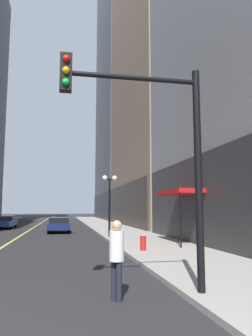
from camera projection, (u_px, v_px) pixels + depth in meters
The scene contains 12 objects.
ground_plane at pixel (35, 227), 37.51m from camera, with size 200.00×200.00×0.00m, color #262628.
sidewalk_right at pixel (106, 225), 39.06m from camera, with size 4.50×78.00×0.15m, color #9E9991.
lane_centre_stripe at pixel (35, 227), 37.51m from camera, with size 0.16×70.00×0.01m, color #E5D64C.
building_right_far at pixel (131, 85), 68.50m from camera, with size 12.37×26.00×56.54m.
storefront_awning_right at pixel (180, 193), 18.38m from camera, with size 1.60×4.13×3.12m.
car_navy at pixel (59, 224), 28.30m from camera, with size 1.88×4.31×1.32m.
car_blue at pixel (6, 222), 34.17m from camera, with size 1.81×4.74×1.32m.
car_white at pixel (62, 218), 45.50m from camera, with size 1.84×4.09×1.32m.
pedestrian_in_white_shirt at pixel (117, 253), 7.44m from camera, with size 0.47×0.47×1.80m.
traffic_light_near_right at pixel (156, 138), 7.71m from camera, with size 3.43×0.35×5.65m.
street_lamp_right_mid at pixel (110, 192), 22.93m from camera, with size 1.06×0.36×4.43m.
fire_hydrant_right at pixel (143, 245), 15.05m from camera, with size 0.28×0.28×0.80m, color red.
Camera 1 is at (3.22, -4.38, 2.07)m, focal length 34.61 mm.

